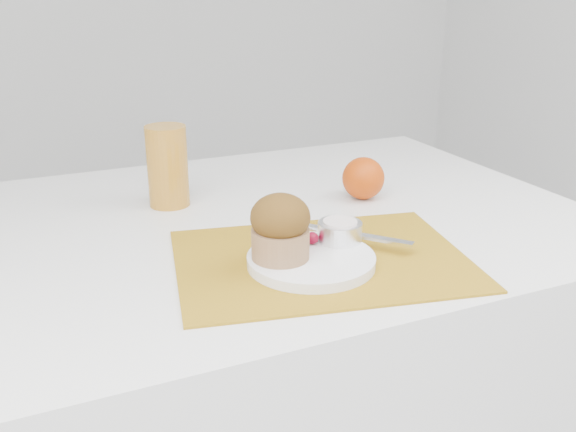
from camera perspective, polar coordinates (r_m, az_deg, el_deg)
name	(u,v)px	position (r m, az deg, el deg)	size (l,w,h in m)	color
table	(242,407)	(1.26, -4.07, -16.55)	(1.20, 0.80, 0.75)	white
placemat	(321,259)	(0.93, 2.98, -3.88)	(0.42, 0.31, 0.00)	#A37516
plate	(311,260)	(0.91, 2.07, -3.94)	(0.18, 0.18, 0.01)	white
ramekin	(340,232)	(0.95, 4.63, -1.39)	(0.07, 0.07, 0.03)	white
cream	(340,223)	(0.94, 4.65, -0.59)	(0.05, 0.05, 0.01)	white
raspberry_near	(312,238)	(0.94, 2.15, -1.97)	(0.02, 0.02, 0.02)	#590214
raspberry_far	(328,238)	(0.94, 3.57, -1.94)	(0.02, 0.02, 0.02)	#530212
butter_knife	(354,235)	(0.97, 5.91, -1.65)	(0.18, 0.01, 0.00)	silver
orange	(363,178)	(1.18, 6.71, 3.35)	(0.08, 0.08, 0.08)	#C34206
juice_glass	(168,166)	(1.15, -10.66, 4.37)	(0.07, 0.07, 0.14)	#BE7E23
muffin	(280,227)	(0.88, -0.69, -1.01)	(0.08, 0.08, 0.09)	#A5784F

